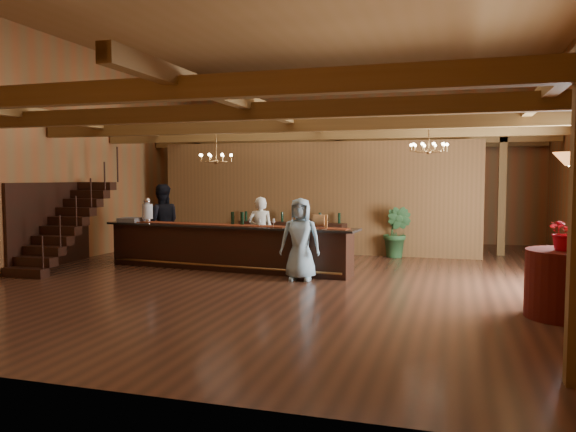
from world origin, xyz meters
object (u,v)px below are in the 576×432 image
(raffle_drum, at_px, (320,220))
(tasting_bar, at_px, (226,247))
(bartender, at_px, (261,232))
(pendant_lamp, at_px, (571,159))
(chandelier_left, at_px, (216,158))
(guest, at_px, (300,239))
(beverage_dispenser, at_px, (147,210))
(backbar_shelf, at_px, (291,238))
(floor_plant, at_px, (397,232))
(staff_second, at_px, (162,222))
(round_table, at_px, (567,284))
(chandelier_right, at_px, (429,147))

(raffle_drum, bearing_deg, tasting_bar, 173.26)
(raffle_drum, height_order, bartender, bartender)
(pendant_lamp, xyz_separation_m, bartender, (-6.07, 3.33, -1.57))
(raffle_drum, distance_m, chandelier_left, 3.03)
(chandelier_left, bearing_deg, guest, -25.27)
(beverage_dispenser, bearing_deg, guest, -14.28)
(backbar_shelf, height_order, floor_plant, floor_plant)
(tasting_bar, relative_size, staff_second, 3.20)
(round_table, relative_size, chandelier_right, 1.49)
(beverage_dispenser, relative_size, chandelier_right, 0.75)
(chandelier_right, xyz_separation_m, floor_plant, (-0.87, 2.20, -2.10))
(beverage_dispenser, xyz_separation_m, pendant_lamp, (8.86, -2.91, 1.08))
(tasting_bar, height_order, pendant_lamp, pendant_lamp)
(backbar_shelf, distance_m, pendant_lamp, 8.54)
(bartender, bearing_deg, round_table, 139.41)
(tasting_bar, relative_size, round_table, 5.22)
(chandelier_left, distance_m, floor_plant, 5.16)
(tasting_bar, xyz_separation_m, staff_second, (-2.14, 0.85, 0.45))
(chandelier_left, bearing_deg, floor_plant, 34.59)
(bartender, bearing_deg, backbar_shelf, -103.39)
(bartender, height_order, floor_plant, bartender)
(beverage_dispenser, distance_m, floor_plant, 6.43)
(backbar_shelf, distance_m, bartender, 2.45)
(raffle_drum, height_order, floor_plant, floor_plant)
(pendant_lamp, bearing_deg, tasting_bar, 158.37)
(chandelier_left, distance_m, staff_second, 2.45)
(raffle_drum, xyz_separation_m, pendant_lamp, (4.40, -2.38, 1.20))
(guest, bearing_deg, pendant_lamp, -27.04)
(raffle_drum, relative_size, chandelier_left, 0.43)
(tasting_bar, relative_size, bartender, 3.74)
(tasting_bar, relative_size, raffle_drum, 18.32)
(beverage_dispenser, distance_m, raffle_drum, 4.49)
(tasting_bar, distance_m, chandelier_right, 5.06)
(chandelier_left, bearing_deg, pendant_lamp, -22.78)
(pendant_lamp, distance_m, guest, 5.26)
(tasting_bar, height_order, bartender, bartender)
(backbar_shelf, distance_m, guest, 4.14)
(raffle_drum, xyz_separation_m, guest, (-0.28, -0.53, -0.36))
(tasting_bar, height_order, guest, guest)
(round_table, distance_m, staff_second, 9.48)
(guest, bearing_deg, backbar_shelf, 103.25)
(backbar_shelf, relative_size, guest, 1.83)
(chandelier_left, relative_size, staff_second, 0.41)
(pendant_lamp, bearing_deg, bartender, 151.28)
(floor_plant, bearing_deg, backbar_shelf, 178.78)
(round_table, height_order, guest, guest)
(chandelier_left, relative_size, chandelier_right, 1.00)
(tasting_bar, bearing_deg, chandelier_right, 16.15)
(bartender, distance_m, guest, 2.03)
(round_table, xyz_separation_m, chandelier_left, (-7.04, 2.96, 2.07))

